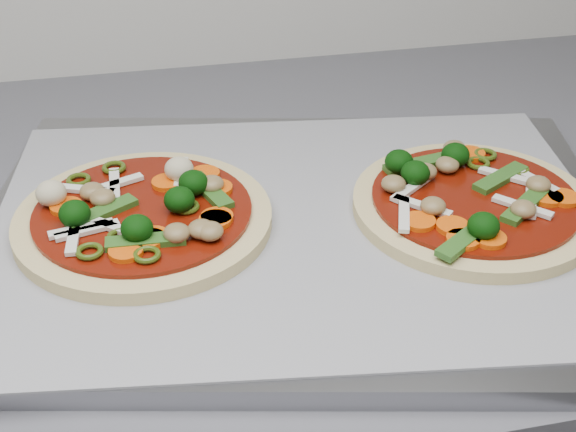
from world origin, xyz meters
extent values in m
cube|color=#55545C|center=(0.00, 1.30, 0.88)|extent=(3.60, 0.60, 0.04)
cube|color=gray|center=(0.20, 1.22, 0.91)|extent=(0.57, 0.47, 0.02)
cube|color=gray|center=(0.20, 1.22, 0.92)|extent=(0.53, 0.41, 0.00)
cylinder|color=tan|center=(0.08, 1.24, 0.92)|extent=(0.20, 0.20, 0.01)
cylinder|color=#61110A|center=(0.08, 1.24, 0.93)|extent=(0.17, 0.17, 0.00)
ellipsoid|color=#0B3508|center=(0.12, 1.26, 0.94)|extent=(0.03, 0.03, 0.02)
ellipsoid|color=#0B3508|center=(0.03, 1.23, 0.94)|extent=(0.03, 0.03, 0.02)
ellipsoid|color=#BBB08D|center=(0.01, 1.26, 0.94)|extent=(0.03, 0.03, 0.02)
cube|color=silver|center=(0.11, 1.29, 0.94)|extent=(0.02, 0.05, 0.00)
ellipsoid|color=olive|center=(0.12, 1.19, 0.94)|extent=(0.03, 0.03, 0.01)
cube|color=silver|center=(0.05, 1.22, 0.94)|extent=(0.04, 0.04, 0.00)
ellipsoid|color=olive|center=(0.04, 1.27, 0.94)|extent=(0.03, 0.03, 0.01)
ellipsoid|color=#0B3508|center=(0.07, 1.20, 0.94)|extent=(0.03, 0.03, 0.02)
cube|color=silver|center=(0.03, 1.21, 0.94)|extent=(0.01, 0.05, 0.00)
torus|color=#35490F|center=(0.06, 1.20, 0.94)|extent=(0.03, 0.03, 0.00)
cylinder|color=orange|center=(0.08, 1.20, 0.94)|extent=(0.03, 0.03, 0.00)
cylinder|color=orange|center=(0.13, 1.22, 0.94)|extent=(0.03, 0.03, 0.00)
cube|color=#386B26|center=(0.08, 1.19, 0.94)|extent=(0.06, 0.02, 0.00)
cube|color=#386B26|center=(0.05, 1.24, 0.94)|extent=(0.06, 0.04, 0.00)
cylinder|color=orange|center=(0.13, 1.21, 0.94)|extent=(0.03, 0.03, 0.00)
cube|color=silver|center=(0.04, 1.22, 0.94)|extent=(0.05, 0.02, 0.00)
torus|color=#35490F|center=(0.03, 1.29, 0.94)|extent=(0.02, 0.02, 0.00)
ellipsoid|color=#BBB08D|center=(0.11, 1.28, 0.94)|extent=(0.03, 0.03, 0.02)
cylinder|color=orange|center=(0.10, 1.28, 0.94)|extent=(0.03, 0.03, 0.00)
torus|color=#35490F|center=(0.08, 1.18, 0.94)|extent=(0.03, 0.03, 0.00)
cylinder|color=orange|center=(0.06, 1.18, 0.94)|extent=(0.03, 0.03, 0.00)
ellipsoid|color=olive|center=(0.05, 1.25, 0.94)|extent=(0.02, 0.02, 0.01)
torus|color=#35490F|center=(0.04, 1.19, 0.94)|extent=(0.03, 0.03, 0.00)
cube|color=silver|center=(0.03, 1.22, 0.94)|extent=(0.05, 0.02, 0.00)
ellipsoid|color=olive|center=(0.13, 1.26, 0.94)|extent=(0.02, 0.02, 0.01)
cube|color=silver|center=(0.06, 1.28, 0.94)|extent=(0.01, 0.05, 0.00)
cube|color=silver|center=(0.06, 1.28, 0.94)|extent=(0.05, 0.03, 0.00)
cube|color=#386B26|center=(0.13, 1.25, 0.94)|extent=(0.03, 0.06, 0.00)
cylinder|color=orange|center=(0.02, 1.26, 0.94)|extent=(0.03, 0.03, 0.00)
ellipsoid|color=olive|center=(0.12, 1.19, 0.94)|extent=(0.03, 0.03, 0.01)
cylinder|color=orange|center=(0.13, 1.28, 0.94)|extent=(0.03, 0.03, 0.00)
cylinder|color=orange|center=(0.14, 1.26, 0.94)|extent=(0.03, 0.03, 0.00)
ellipsoid|color=#0B3508|center=(0.11, 1.23, 0.94)|extent=(0.03, 0.03, 0.02)
torus|color=#35490F|center=(0.11, 1.23, 0.94)|extent=(0.03, 0.03, 0.00)
cylinder|color=orange|center=(0.08, 1.20, 0.94)|extent=(0.03, 0.03, 0.00)
ellipsoid|color=olive|center=(0.10, 1.19, 0.94)|extent=(0.03, 0.03, 0.01)
cube|color=silver|center=(0.04, 1.28, 0.94)|extent=(0.05, 0.03, 0.00)
torus|color=#35490F|center=(0.06, 1.31, 0.94)|extent=(0.03, 0.03, 0.00)
cylinder|color=tan|center=(0.34, 1.21, 0.92)|extent=(0.26, 0.26, 0.01)
cylinder|color=#61110A|center=(0.34, 1.21, 0.93)|extent=(0.22, 0.22, 0.00)
cube|color=silver|center=(0.27, 1.19, 0.94)|extent=(0.02, 0.05, 0.00)
torus|color=#35490F|center=(0.39, 1.23, 0.94)|extent=(0.02, 0.02, 0.00)
ellipsoid|color=#0B3508|center=(0.34, 1.26, 0.94)|extent=(0.03, 0.03, 0.02)
torus|color=#35490F|center=(0.36, 1.25, 0.94)|extent=(0.03, 0.03, 0.00)
cube|color=silver|center=(0.38, 1.19, 0.94)|extent=(0.03, 0.05, 0.00)
ellipsoid|color=olive|center=(0.36, 1.17, 0.94)|extent=(0.02, 0.02, 0.01)
cube|color=#386B26|center=(0.37, 1.18, 0.94)|extent=(0.05, 0.05, 0.00)
cube|color=#386B26|center=(0.31, 1.15, 0.94)|extent=(0.06, 0.04, 0.00)
cylinder|color=orange|center=(0.28, 1.18, 0.93)|extent=(0.03, 0.03, 0.00)
ellipsoid|color=olive|center=(0.39, 1.20, 0.94)|extent=(0.02, 0.02, 0.01)
ellipsoid|color=#0B3508|center=(0.32, 1.15, 0.94)|extent=(0.03, 0.03, 0.02)
cylinder|color=orange|center=(0.30, 1.15, 0.93)|extent=(0.03, 0.03, 0.00)
ellipsoid|color=olive|center=(0.35, 1.27, 0.94)|extent=(0.03, 0.03, 0.01)
cylinder|color=orange|center=(0.32, 1.15, 0.93)|extent=(0.03, 0.03, 0.00)
cube|color=silver|center=(0.37, 1.18, 0.94)|extent=(0.04, 0.04, 0.00)
cylinder|color=orange|center=(0.39, 1.19, 0.93)|extent=(0.04, 0.04, 0.00)
cylinder|color=orange|center=(0.36, 1.27, 0.93)|extent=(0.03, 0.03, 0.00)
ellipsoid|color=olive|center=(0.30, 1.19, 0.94)|extent=(0.02, 0.02, 0.01)
ellipsoid|color=olive|center=(0.33, 1.25, 0.94)|extent=(0.03, 0.03, 0.01)
cube|color=silver|center=(0.38, 1.23, 0.94)|extent=(0.04, 0.04, 0.00)
cube|color=silver|center=(0.39, 1.22, 0.94)|extent=(0.03, 0.05, 0.00)
cylinder|color=orange|center=(0.30, 1.17, 0.93)|extent=(0.04, 0.04, 0.00)
ellipsoid|color=#0B3508|center=(0.30, 1.23, 0.94)|extent=(0.03, 0.03, 0.02)
cube|color=#386B26|center=(0.31, 1.26, 0.94)|extent=(0.06, 0.02, 0.00)
cube|color=silver|center=(0.29, 1.20, 0.94)|extent=(0.04, 0.04, 0.00)
ellipsoid|color=#0B3508|center=(0.29, 1.26, 0.94)|extent=(0.03, 0.03, 0.02)
cylinder|color=orange|center=(0.41, 1.19, 0.93)|extent=(0.03, 0.03, 0.00)
cube|color=silver|center=(0.29, 1.22, 0.94)|extent=(0.04, 0.04, 0.00)
ellipsoid|color=olive|center=(0.28, 1.23, 0.94)|extent=(0.03, 0.03, 0.01)
ellipsoid|color=olive|center=(0.31, 1.24, 0.94)|extent=(0.03, 0.03, 0.01)
torus|color=#35490F|center=(0.37, 1.26, 0.94)|extent=(0.02, 0.02, 0.00)
cube|color=#386B26|center=(0.37, 1.22, 0.94)|extent=(0.06, 0.04, 0.00)
camera|label=1|loc=(0.08, 0.71, 1.27)|focal=50.00mm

